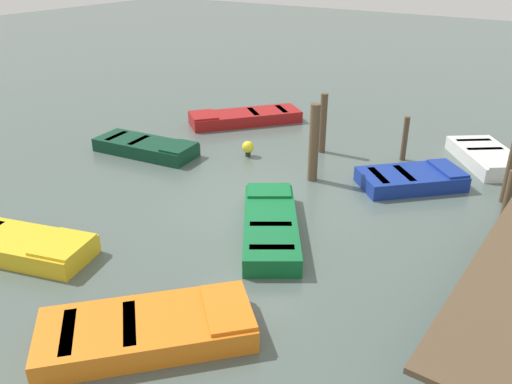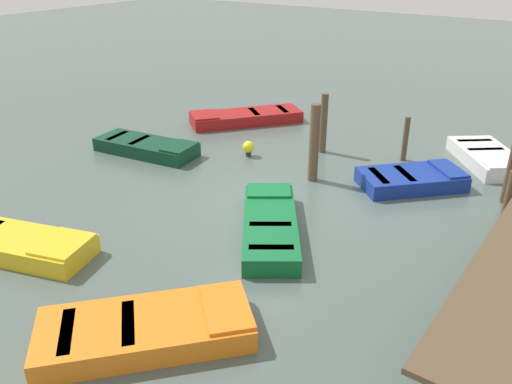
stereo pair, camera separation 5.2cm
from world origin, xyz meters
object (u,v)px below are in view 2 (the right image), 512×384
Objects in this scene: marker_buoy at (248,147)px; mooring_piling_mid_right at (405,139)px; rowboat_dark_green at (147,147)px; mooring_piling_mid_left at (508,198)px; mooring_piling_far_right at (509,173)px; rowboat_blue at (412,179)px; rowboat_green at (270,225)px; rowboat_yellow at (1,241)px; rowboat_orange at (147,328)px; rowboat_red at (245,117)px; mooring_piling_center at (324,123)px; rowboat_white at (488,158)px; mooring_piling_near_right at (314,143)px.

mooring_piling_mid_right is at bearing 120.10° from marker_buoy.
rowboat_dark_green is 2.49× the size of mooring_piling_mid_right.
mooring_piling_mid_left is 1.25m from mooring_piling_far_right.
rowboat_dark_green is 10.14m from mooring_piling_mid_left.
rowboat_blue is 2.66m from mooring_piling_mid_left.
rowboat_green is at bearing -157.73° from rowboat_blue.
mooring_piling_mid_left is (-7.11, 8.57, 0.45)m from rowboat_yellow.
rowboat_dark_green and rowboat_orange have the same top height.
mooring_piling_far_right reaches higher than rowboat_red.
rowboat_yellow and rowboat_red have the same top height.
rowboat_blue is 4.58m from rowboat_green.
mooring_piling_mid_left is (-3.36, 4.24, 0.45)m from rowboat_green.
rowboat_blue is at bearing 97.23° from marker_buoy.
rowboat_green is 1.93× the size of mooring_piling_center.
rowboat_orange is (6.11, 6.03, -0.00)m from rowboat_dark_green.
rowboat_white is at bearing 134.12° from rowboat_red.
rowboat_white is 0.85× the size of rowboat_green.
rowboat_green is 3.30m from mooring_piling_near_right.
mooring_piling_center is (-0.62, -5.40, 0.11)m from mooring_piling_far_right.
rowboat_dark_green is 5.37m from mooring_piling_near_right.
mooring_piling_mid_left is (2.89, 9.29, 0.45)m from rowboat_red.
rowboat_red is at bearing 73.00° from rowboat_dark_green.
rowboat_blue is 1.34× the size of mooring_piling_near_right.
rowboat_yellow is 11.14m from mooring_piling_mid_left.
rowboat_blue is 0.80× the size of rowboat_green.
mooring_piling_center reaches higher than mooring_piling_far_right.
mooring_piling_mid_right is 0.63× the size of mooring_piling_near_right.
mooring_piling_center is 2.21m from mooring_piling_near_right.
rowboat_blue and rowboat_yellow have the same top height.
mooring_piling_mid_left is 0.82× the size of mooring_piling_far_right.
rowboat_yellow is 2.64× the size of mooring_piling_far_right.
mooring_piling_center is at bearing 53.12° from rowboat_orange.
rowboat_blue is 1.96m from mooring_piling_mid_right.
mooring_piling_far_right is 1.21× the size of mooring_piling_mid_right.
mooring_piling_near_right reaches higher than rowboat_green.
rowboat_green is 5.42m from mooring_piling_center.
mooring_piling_mid_right is (-2.58, -3.31, 0.00)m from mooring_piling_mid_left.
mooring_piling_far_right is at bearing -169.23° from mooring_piling_mid_left.
rowboat_yellow is 1.41× the size of rowboat_white.
mooring_piling_far_right is 0.88× the size of mooring_piling_center.
mooring_piling_near_right is (2.07, 0.78, 0.15)m from mooring_piling_center.
rowboat_red is 11.57m from rowboat_orange.
rowboat_yellow is (5.81, 1.48, -0.00)m from rowboat_dark_green.
mooring_piling_center reaches higher than mooring_piling_mid_right.
mooring_piling_mid_left is (0.87, 2.47, 0.45)m from rowboat_blue.
mooring_piling_center reaches higher than rowboat_white.
rowboat_blue is 2.14× the size of mooring_piling_mid_right.
rowboat_white is 2.28× the size of mooring_piling_mid_left.
mooring_piling_near_right is (2.81, -1.55, 0.40)m from mooring_piling_mid_right.
mooring_piling_near_right is at bearing 49.87° from rowboat_orange.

